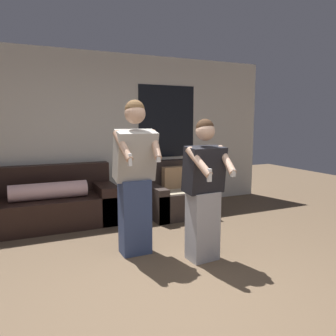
# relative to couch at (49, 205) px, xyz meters

# --- Properties ---
(ground_plane) EXTENTS (14.00, 14.00, 0.00)m
(ground_plane) POSITION_rel_couch_xyz_m (0.92, -2.83, -0.32)
(ground_plane) COLOR brown
(wall_back) EXTENTS (6.46, 0.07, 2.70)m
(wall_back) POSITION_rel_couch_xyz_m (0.94, 0.48, 1.04)
(wall_back) COLOR beige
(wall_back) RESTS_ON ground_plane
(couch) EXTENTS (1.95, 0.88, 0.88)m
(couch) POSITION_rel_couch_xyz_m (0.00, 0.00, 0.00)
(couch) COLOR black
(couch) RESTS_ON ground_plane
(armchair) EXTENTS (0.93, 0.87, 0.88)m
(armchair) POSITION_rel_couch_xyz_m (1.96, -0.24, -0.01)
(armchair) COLOR #332823
(armchair) RESTS_ON ground_plane
(person_left) EXTENTS (0.52, 0.50, 1.80)m
(person_left) POSITION_rel_couch_xyz_m (0.84, -1.56, 0.60)
(person_left) COLOR #384770
(person_left) RESTS_ON ground_plane
(person_right) EXTENTS (0.50, 0.50, 1.59)m
(person_right) POSITION_rel_couch_xyz_m (1.48, -2.03, 0.48)
(person_right) COLOR #B2B2B7
(person_right) RESTS_ON ground_plane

